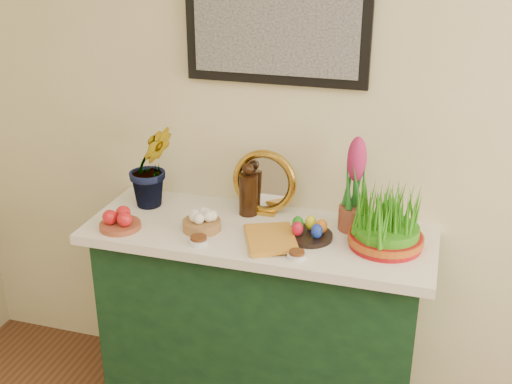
% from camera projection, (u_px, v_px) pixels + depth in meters
% --- Properties ---
extents(sideboard, '(1.30, 0.45, 0.85)m').
position_uv_depth(sideboard, '(259.00, 325.00, 2.76)').
color(sideboard, '#153C1D').
rests_on(sideboard, ground).
extents(tablecloth, '(1.40, 0.55, 0.04)m').
position_uv_depth(tablecloth, '(260.00, 233.00, 2.59)').
color(tablecloth, silver).
rests_on(tablecloth, sideboard).
extents(hyacinth_green, '(0.31, 0.31, 0.47)m').
position_uv_depth(hyacinth_green, '(151.00, 153.00, 2.70)').
color(hyacinth_green, '#1F6620').
rests_on(hyacinth_green, tablecloth).
extents(apple_bowl, '(0.19, 0.19, 0.08)m').
position_uv_depth(apple_bowl, '(120.00, 220.00, 2.57)').
color(apple_bowl, brown).
rests_on(apple_bowl, tablecloth).
extents(garlic_basket, '(0.20, 0.20, 0.09)m').
position_uv_depth(garlic_basket, '(202.00, 222.00, 2.56)').
color(garlic_basket, '#91613A').
rests_on(garlic_basket, tablecloth).
extents(vinegar_cruet, '(0.08, 0.08, 0.23)m').
position_uv_depth(vinegar_cruet, '(248.00, 192.00, 2.67)').
color(vinegar_cruet, black).
rests_on(vinegar_cruet, tablecloth).
extents(mirror, '(0.28, 0.07, 0.28)m').
position_uv_depth(mirror, '(264.00, 183.00, 2.67)').
color(mirror, '#B68A2C').
rests_on(mirror, tablecloth).
extents(book, '(0.25, 0.29, 0.03)m').
position_uv_depth(book, '(246.00, 239.00, 2.45)').
color(book, orange).
rests_on(book, tablecloth).
extents(spice_dish_left, '(0.08, 0.08, 0.03)m').
position_uv_depth(spice_dish_left, '(199.00, 240.00, 2.45)').
color(spice_dish_left, silver).
rests_on(spice_dish_left, tablecloth).
extents(spice_dish_right, '(0.07, 0.07, 0.03)m').
position_uv_depth(spice_dish_right, '(297.00, 255.00, 2.35)').
color(spice_dish_right, silver).
rests_on(spice_dish_right, tablecloth).
extents(egg_plate, '(0.21, 0.21, 0.08)m').
position_uv_depth(egg_plate, '(309.00, 231.00, 2.49)').
color(egg_plate, black).
rests_on(egg_plate, tablecloth).
extents(hyacinth_pink, '(0.12, 0.12, 0.39)m').
position_uv_depth(hyacinth_pink, '(355.00, 189.00, 2.51)').
color(hyacinth_pink, brown).
rests_on(hyacinth_pink, tablecloth).
extents(wheatgrass_sabzeh, '(0.29, 0.29, 0.23)m').
position_uv_depth(wheatgrass_sabzeh, '(387.00, 222.00, 2.40)').
color(wheatgrass_sabzeh, maroon).
rests_on(wheatgrass_sabzeh, tablecloth).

